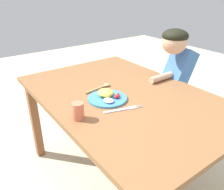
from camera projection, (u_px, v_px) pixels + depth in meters
ground_plane at (121, 177)px, 1.81m from camera, size 8.00×8.00×0.00m
dining_table at (123, 106)px, 1.53m from camera, size 1.42×0.95×0.74m
plate at (107, 97)px, 1.41m from camera, size 0.24×0.24×0.06m
fork at (123, 109)px, 1.30m from camera, size 0.09×0.24×0.01m
spoon at (102, 87)px, 1.57m from camera, size 0.06×0.21×0.02m
drinking_cup at (78, 111)px, 1.19m from camera, size 0.06×0.06×0.09m
person at (176, 88)px, 1.84m from camera, size 0.19×0.43×1.10m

